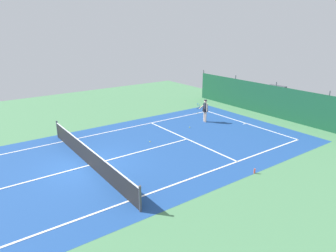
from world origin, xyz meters
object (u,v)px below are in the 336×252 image
(parked_car, at_px, (273,96))
(tennis_net, at_px, (89,156))
(water_bottle, at_px, (255,171))
(tennis_player, at_px, (205,109))
(tennis_ball_by_sideline, at_px, (150,142))
(tennis_ball_midcourt, at_px, (190,127))
(tennis_ball_near_player, at_px, (198,113))

(parked_car, bearing_deg, tennis_net, 89.17)
(parked_car, height_order, water_bottle, parked_car)
(tennis_player, height_order, water_bottle, tennis_player)
(tennis_player, bearing_deg, parked_car, -76.78)
(tennis_ball_by_sideline, bearing_deg, parked_car, 95.20)
(tennis_net, bearing_deg, tennis_player, 102.01)
(parked_car, xyz_separation_m, water_bottle, (7.67, -11.79, -0.72))
(parked_car, bearing_deg, tennis_ball_by_sideline, 87.38)
(tennis_ball_midcourt, height_order, tennis_ball_by_sideline, same)
(tennis_net, relative_size, tennis_ball_near_player, 153.33)
(tennis_player, xyz_separation_m, tennis_ball_near_player, (-1.99, 1.07, -0.93))
(tennis_net, relative_size, parked_car, 2.30)
(tennis_ball_near_player, bearing_deg, water_bottle, -26.52)
(tennis_ball_near_player, relative_size, tennis_ball_by_sideline, 1.00)
(tennis_ball_by_sideline, distance_m, parked_car, 13.68)
(tennis_ball_by_sideline, relative_size, water_bottle, 0.28)
(tennis_net, distance_m, tennis_ball_near_player, 11.57)
(tennis_ball_near_player, height_order, tennis_ball_by_sideline, same)
(tennis_ball_near_player, distance_m, parked_car, 7.32)
(tennis_ball_midcourt, bearing_deg, parked_car, 93.05)
(tennis_ball_by_sideline, bearing_deg, tennis_player, 101.57)
(tennis_net, height_order, tennis_ball_by_sideline, tennis_net)
(tennis_ball_by_sideline, relative_size, parked_car, 0.01)
(tennis_ball_midcourt, relative_size, parked_car, 0.01)
(water_bottle, bearing_deg, tennis_ball_by_sideline, -164.34)
(tennis_net, distance_m, water_bottle, 8.18)
(tennis_ball_midcourt, bearing_deg, tennis_player, 103.14)
(tennis_net, xyz_separation_m, tennis_player, (-2.07, 9.76, 0.45))
(tennis_player, xyz_separation_m, parked_car, (-0.11, 8.10, -0.12))
(tennis_ball_near_player, distance_m, tennis_ball_midcourt, 3.72)
(tennis_net, height_order, parked_car, parked_car)
(tennis_ball_near_player, xyz_separation_m, parked_car, (1.87, 7.03, 0.81))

